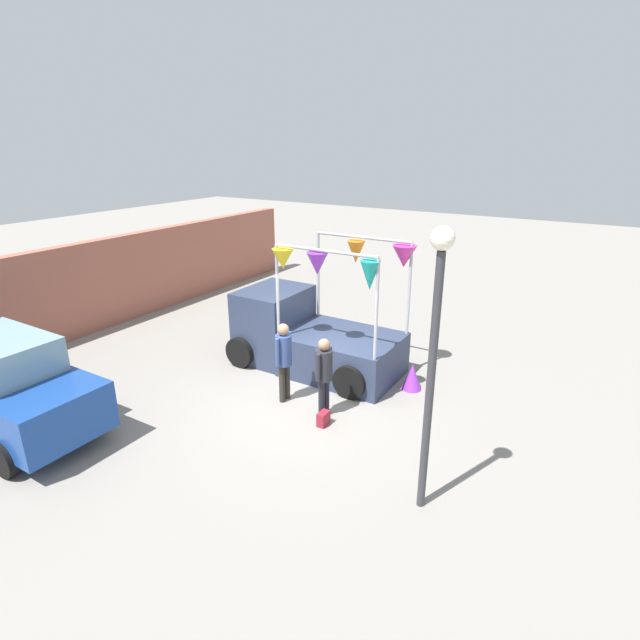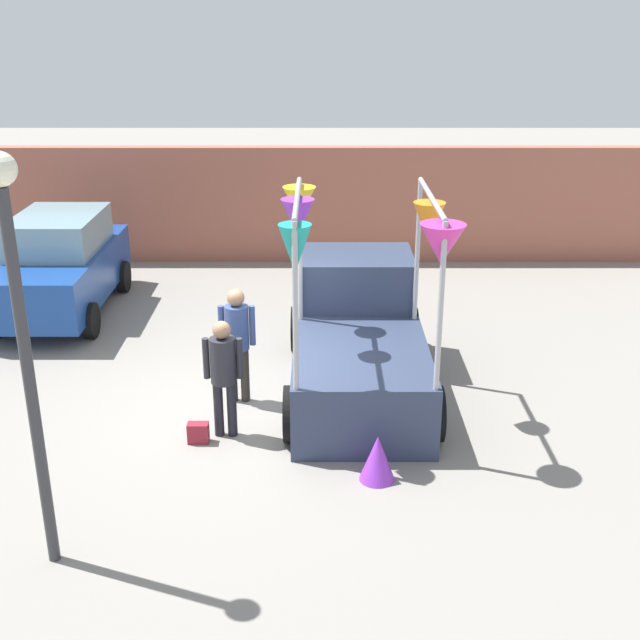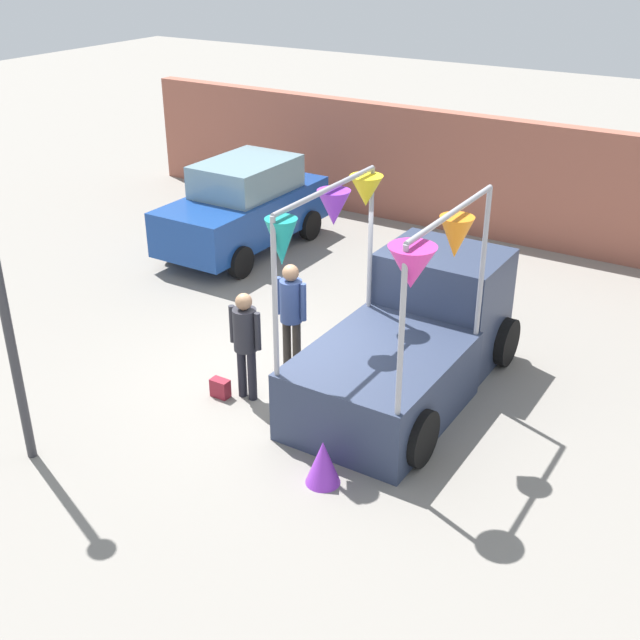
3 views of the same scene
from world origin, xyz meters
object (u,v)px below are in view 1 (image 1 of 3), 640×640
(person_vendor, at_px, (284,355))
(handbag, at_px, (323,419))
(vendor_truck, at_px, (307,332))
(street_lamp, at_px, (434,338))
(folded_kite_bundle_violet, at_px, (412,377))
(parked_car, at_px, (6,386))
(person_customer, at_px, (324,370))

(person_vendor, bearing_deg, handbag, -109.50)
(vendor_truck, relative_size, handbag, 14.65)
(handbag, bearing_deg, street_lamp, -115.60)
(person_vendor, xyz_separation_m, handbag, (-0.44, -1.23, -0.92))
(handbag, distance_m, folded_kite_bundle_violet, 2.51)
(handbag, bearing_deg, folded_kite_bundle_violet, -21.40)
(vendor_truck, distance_m, folded_kite_bundle_violet, 2.78)
(vendor_truck, bearing_deg, handbag, -140.60)
(person_vendor, distance_m, street_lamp, 4.36)
(parked_car, distance_m, handbag, 6.00)
(parked_car, relative_size, person_customer, 2.41)
(parked_car, xyz_separation_m, street_lamp, (2.08, -7.42, 1.81))
(parked_car, xyz_separation_m, handbag, (3.25, -4.97, -0.80))
(vendor_truck, distance_m, person_vendor, 1.86)
(vendor_truck, relative_size, person_customer, 2.47)
(person_customer, height_order, person_vendor, person_vendor)
(person_customer, bearing_deg, street_lamp, -119.90)
(person_vendor, height_order, folded_kite_bundle_violet, person_vendor)
(street_lamp, relative_size, folded_kite_bundle_violet, 7.12)
(vendor_truck, distance_m, person_customer, 2.45)
(street_lamp, distance_m, folded_kite_bundle_violet, 4.54)
(folded_kite_bundle_violet, bearing_deg, street_lamp, -156.33)
(parked_car, relative_size, person_vendor, 2.29)
(street_lamp, bearing_deg, handbag, 64.40)
(person_customer, relative_size, handbag, 5.93)
(handbag, xyz_separation_m, street_lamp, (-1.17, -2.45, 2.62))
(parked_car, height_order, folded_kite_bundle_violet, parked_car)
(person_vendor, height_order, street_lamp, street_lamp)
(person_customer, height_order, street_lamp, street_lamp)
(vendor_truck, height_order, person_customer, vendor_truck)
(handbag, height_order, folded_kite_bundle_violet, folded_kite_bundle_violet)
(folded_kite_bundle_violet, bearing_deg, handbag, 158.60)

